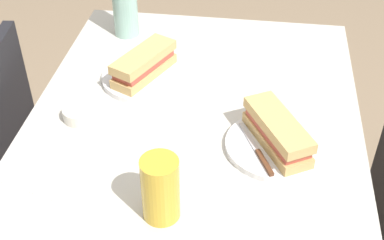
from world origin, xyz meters
name	(u,v)px	position (x,y,z in m)	size (l,w,h in m)	color
dining_table	(192,162)	(0.00, 0.00, 0.61)	(1.10, 0.80, 0.73)	beige
plate_near	(276,146)	(-0.05, -0.20, 0.74)	(0.23, 0.23, 0.01)	white
baguette_sandwich_near	(277,132)	(-0.05, -0.20, 0.78)	(0.21, 0.16, 0.07)	tan
knife_near	(258,151)	(-0.09, -0.16, 0.75)	(0.17, 0.09, 0.01)	silver
plate_far	(145,77)	(0.18, 0.15, 0.74)	(0.23, 0.23, 0.01)	white
baguette_sandwich_far	(144,64)	(0.18, 0.15, 0.78)	(0.21, 0.15, 0.07)	tan
knife_far	(128,70)	(0.19, 0.20, 0.75)	(0.18, 0.05, 0.01)	silver
beer_glass	(160,189)	(-0.27, 0.02, 0.80)	(0.07, 0.07, 0.14)	gold
olive_bowl	(80,113)	(-0.01, 0.27, 0.74)	(0.08, 0.08, 0.03)	silver
paper_napkin	(49,170)	(-0.19, 0.28, 0.73)	(0.14, 0.14, 0.00)	white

